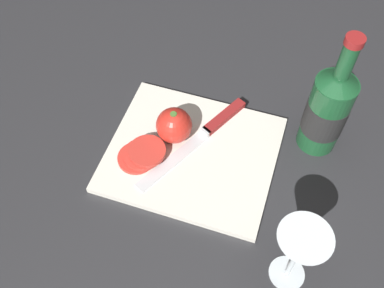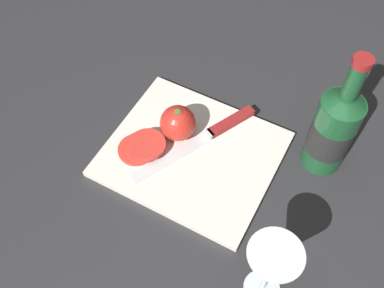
# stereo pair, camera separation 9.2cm
# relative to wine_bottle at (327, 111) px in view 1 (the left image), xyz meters

# --- Properties ---
(ground_plane) EXTENTS (3.00, 3.00, 0.00)m
(ground_plane) POSITION_rel_wine_bottle_xyz_m (0.14, 0.15, -0.10)
(ground_plane) COLOR #28282B
(cutting_board) EXTENTS (0.35, 0.30, 0.01)m
(cutting_board) POSITION_rel_wine_bottle_xyz_m (0.24, 0.12, -0.10)
(cutting_board) COLOR silver
(cutting_board) RESTS_ON ground_plane
(wine_bottle) EXTENTS (0.09, 0.09, 0.29)m
(wine_bottle) POSITION_rel_wine_bottle_xyz_m (0.00, 0.00, 0.00)
(wine_bottle) COLOR #194C28
(wine_bottle) RESTS_ON ground_plane
(wine_glass) EXTENTS (0.09, 0.09, 0.17)m
(wine_glass) POSITION_rel_wine_bottle_xyz_m (0.00, 0.31, 0.01)
(wine_glass) COLOR silver
(wine_glass) RESTS_ON ground_plane
(whole_tomato) EXTENTS (0.08, 0.08, 0.08)m
(whole_tomato) POSITION_rel_wine_bottle_xyz_m (0.29, 0.09, -0.05)
(whole_tomato) COLOR red
(whole_tomato) RESTS_ON cutting_board
(knife) EXTENTS (0.16, 0.29, 0.01)m
(knife) POSITION_rel_wine_bottle_xyz_m (0.22, 0.05, -0.08)
(knife) COLOR silver
(knife) RESTS_ON cutting_board
(tomato_slice_stack_near) EXTENTS (0.10, 0.09, 0.03)m
(tomato_slice_stack_near) POSITION_rel_wine_bottle_xyz_m (0.34, 0.17, -0.08)
(tomato_slice_stack_near) COLOR red
(tomato_slice_stack_near) RESTS_ON cutting_board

